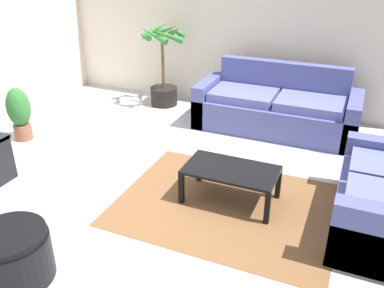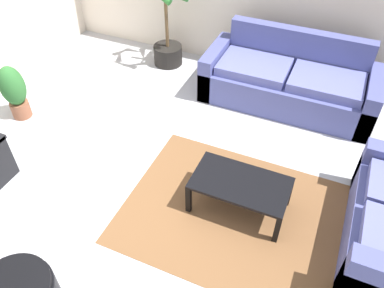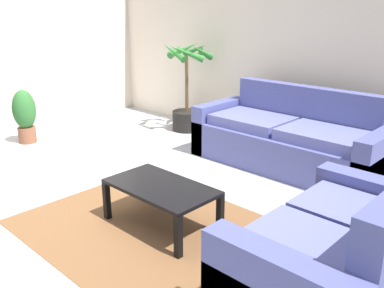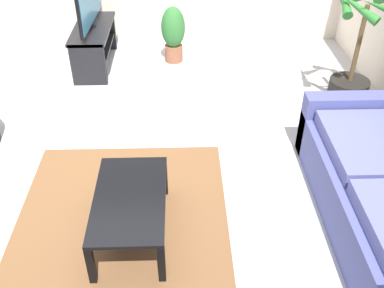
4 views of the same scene
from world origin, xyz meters
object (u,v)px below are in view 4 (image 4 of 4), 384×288
(potted_palm, at_px, (355,61))
(potted_plant_small, at_px, (173,32))
(coffee_table, at_px, (130,202))
(tv_stand, at_px, (94,41))
(tv, at_px, (89,0))

(potted_palm, xyz_separation_m, potted_plant_small, (-1.18, -1.96, -0.13))
(coffee_table, distance_m, potted_plant_small, 3.09)
(tv_stand, distance_m, coffee_table, 3.04)
(potted_plant_small, bearing_deg, tv, -83.46)
(tv, xyz_separation_m, potted_plant_small, (-0.12, 1.01, -0.47))
(coffee_table, bearing_deg, potted_palm, 129.86)
(coffee_table, bearing_deg, tv_stand, -166.58)
(potted_plant_small, bearing_deg, tv_stand, -83.49)
(coffee_table, height_order, potted_palm, potted_palm)
(tv, distance_m, coffee_table, 3.08)
(potted_palm, bearing_deg, coffee_table, -50.14)
(tv_stand, height_order, potted_palm, potted_palm)
(tv_stand, distance_m, potted_plant_small, 1.02)
(coffee_table, bearing_deg, potted_plant_small, 174.29)
(tv, height_order, potted_plant_small, tv)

